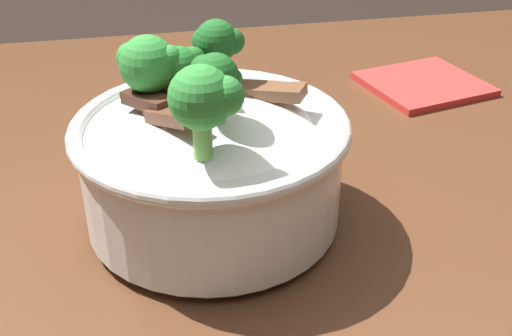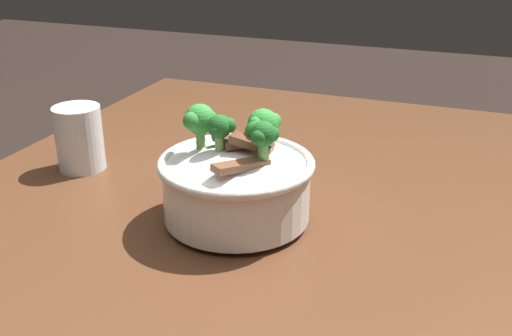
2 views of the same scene
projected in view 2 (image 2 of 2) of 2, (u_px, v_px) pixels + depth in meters
dining_table at (217, 317)px, 0.77m from camera, size 1.45×0.94×0.79m
rice_bowl at (237, 178)px, 0.79m from camera, size 0.21×0.21×0.16m
drinking_glass at (80, 141)px, 0.96m from camera, size 0.08×0.08×0.11m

